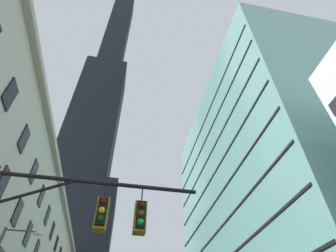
% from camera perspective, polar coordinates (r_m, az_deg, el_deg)
% --- Properties ---
extents(dark_skyscraper, '(24.95, 24.95, 211.12)m').
position_cam_1_polar(dark_skyscraper, '(100.32, -16.61, -4.54)').
color(dark_skyscraper, black).
rests_on(dark_skyscraper, ground).
extents(glass_office_midrise, '(19.62, 37.72, 42.05)m').
position_cam_1_polar(glass_office_midrise, '(44.46, 22.33, -14.43)').
color(glass_office_midrise, slate).
rests_on(glass_office_midrise, ground).
extents(traffic_signal_mast, '(6.99, 0.63, 6.93)m').
position_cam_1_polar(traffic_signal_mast, '(9.12, -21.05, -20.68)').
color(traffic_signal_mast, black).
rests_on(traffic_signal_mast, sidewalk_left).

